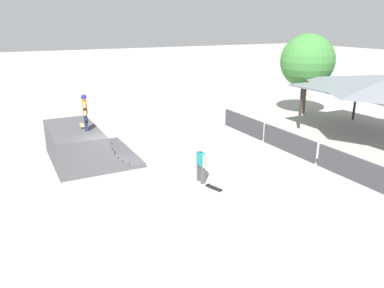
{
  "coord_description": "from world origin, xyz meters",
  "views": [
    {
      "loc": [
        14.67,
        -4.17,
        6.42
      ],
      "look_at": [
        -0.28,
        3.5,
        0.92
      ],
      "focal_mm": 35.0,
      "sensor_mm": 36.0,
      "label": 1
    }
  ],
  "objects": [
    {
      "name": "skateboard_on_ground",
      "position": [
        2.78,
        2.9,
        0.06
      ],
      "size": [
        0.81,
        0.43,
        0.09
      ],
      "rotation": [
        0.0,
        0.0,
        3.46
      ],
      "color": "blue",
      "rests_on": "ground"
    },
    {
      "name": "ground_plane",
      "position": [
        0.0,
        0.0,
        0.0
      ],
      "size": [
        160.0,
        160.0,
        0.0
      ],
      "primitive_type": "plane",
      "color": "#ADA8A0"
    },
    {
      "name": "tree_beside_pavilion",
      "position": [
        -5.4,
        15.22,
        3.79
      ],
      "size": [
        3.77,
        3.77,
        5.69
      ],
      "color": "brown",
      "rests_on": "ground"
    },
    {
      "name": "skater_on_deck",
      "position": [
        -2.33,
        -0.92,
        2.62
      ],
      "size": [
        0.71,
        0.29,
        1.65
      ],
      "rotation": [
        0.0,
        0.0,
        -0.18
      ],
      "color": "#1E2347",
      "rests_on": "quarter_pipe_ramp"
    },
    {
      "name": "bystander_walking",
      "position": [
        1.96,
        2.76,
        0.86
      ],
      "size": [
        0.62,
        0.21,
        1.55
      ],
      "rotation": [
        0.0,
        0.0,
        3.14
      ],
      "color": "#4C4C51",
      "rests_on": "ground"
    },
    {
      "name": "quarter_pipe_ramp",
      "position": [
        -2.94,
        -1.15,
        0.75
      ],
      "size": [
        4.6,
        3.81,
        1.67
      ],
      "color": "#4C4C51",
      "rests_on": "ground"
    },
    {
      "name": "skateboard_on_deck",
      "position": [
        -2.97,
        -0.98,
        1.73
      ],
      "size": [
        0.86,
        0.27,
        0.09
      ],
      "rotation": [
        0.0,
        0.0,
        -0.09
      ],
      "color": "silver",
      "rests_on": "quarter_pipe_ramp"
    },
    {
      "name": "barrier_fence",
      "position": [
        0.62,
        8.61,
        0.53
      ],
      "size": [
        11.97,
        0.12,
        1.05
      ],
      "color": "#3D3D42",
      "rests_on": "ground"
    }
  ]
}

